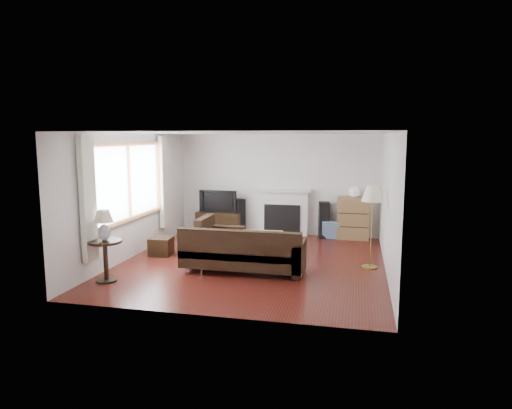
% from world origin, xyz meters
% --- Properties ---
extents(room, '(5.10, 5.60, 2.54)m').
position_xyz_m(room, '(0.00, 0.00, 1.25)').
color(room, '#561A13').
rests_on(room, ground).
extents(window, '(0.12, 2.74, 1.54)m').
position_xyz_m(window, '(-2.45, -0.20, 1.55)').
color(window, brown).
rests_on(window, room).
extents(curtain_near, '(0.10, 0.35, 2.10)m').
position_xyz_m(curtain_near, '(-2.40, -1.72, 1.40)').
color(curtain_near, silver).
rests_on(curtain_near, room).
extents(curtain_far, '(0.10, 0.35, 2.10)m').
position_xyz_m(curtain_far, '(-2.40, 1.32, 1.40)').
color(curtain_far, silver).
rests_on(curtain_far, room).
extents(fireplace, '(1.40, 0.26, 1.15)m').
position_xyz_m(fireplace, '(0.15, 2.64, 0.57)').
color(fireplace, white).
rests_on(fireplace, room).
extents(tv_stand, '(1.12, 0.50, 0.56)m').
position_xyz_m(tv_stand, '(-1.44, 2.47, 0.28)').
color(tv_stand, black).
rests_on(tv_stand, ground).
extents(television, '(0.96, 0.13, 0.55)m').
position_xyz_m(television, '(-1.44, 2.47, 0.83)').
color(television, black).
rests_on(television, tv_stand).
extents(speaker_left, '(0.34, 0.37, 0.88)m').
position_xyz_m(speaker_left, '(-0.96, 2.54, 0.44)').
color(speaker_left, black).
rests_on(speaker_left, ground).
extents(speaker_right, '(0.30, 0.33, 0.87)m').
position_xyz_m(speaker_right, '(1.18, 2.55, 0.44)').
color(speaker_right, black).
rests_on(speaker_right, ground).
extents(bookshelf, '(0.74, 0.35, 1.02)m').
position_xyz_m(bookshelf, '(1.87, 2.53, 0.51)').
color(bookshelf, olive).
rests_on(bookshelf, ground).
extents(globe_lamp, '(0.26, 0.26, 0.26)m').
position_xyz_m(globe_lamp, '(1.87, 2.53, 1.15)').
color(globe_lamp, white).
rests_on(globe_lamp, bookshelf).
extents(sectional_sofa, '(2.39, 1.74, 0.77)m').
position_xyz_m(sectional_sofa, '(-0.03, -0.62, 0.39)').
color(sectional_sofa, black).
rests_on(sectional_sofa, ground).
extents(coffee_table, '(1.26, 0.73, 0.48)m').
position_xyz_m(coffee_table, '(-0.15, 0.54, 0.24)').
color(coffee_table, '#A0744D').
rests_on(coffee_table, ground).
extents(footstool, '(0.48, 0.48, 0.37)m').
position_xyz_m(footstool, '(-1.98, 0.14, 0.18)').
color(footstool, black).
rests_on(footstool, ground).
extents(floor_lamp, '(0.40, 0.40, 1.54)m').
position_xyz_m(floor_lamp, '(2.22, 0.13, 0.77)').
color(floor_lamp, '#A58A39').
rests_on(floor_lamp, ground).
extents(side_table, '(0.57, 0.57, 0.71)m').
position_xyz_m(side_table, '(-2.15, -1.69, 0.36)').
color(side_table, black).
rests_on(side_table, ground).
extents(table_lamp, '(0.31, 0.31, 0.51)m').
position_xyz_m(table_lamp, '(-2.15, -1.69, 0.96)').
color(table_lamp, silver).
rests_on(table_lamp, side_table).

